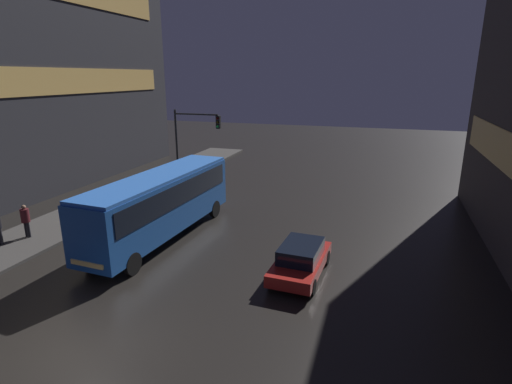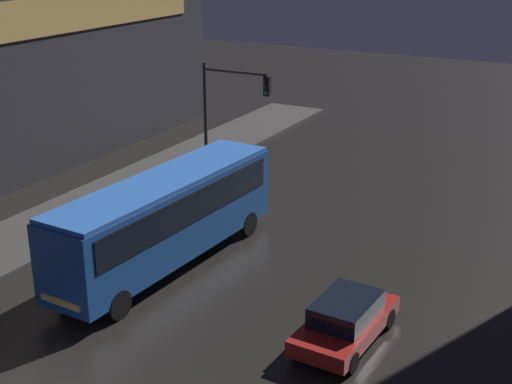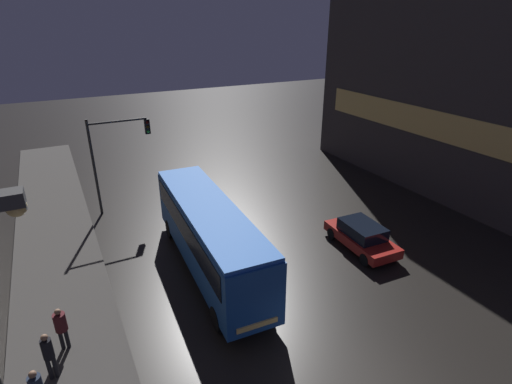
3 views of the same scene
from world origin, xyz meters
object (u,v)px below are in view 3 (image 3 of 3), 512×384
object	(u,v)px
traffic_light_main	(114,148)
street_lamp_sidewalk	(3,357)
pedestrian_mid	(48,353)
bus_near	(209,231)
car_taxi	(362,236)
pedestrian_near	(61,325)

from	to	relation	value
traffic_light_main	street_lamp_sidewalk	world-z (taller)	street_lamp_sidewalk
pedestrian_mid	traffic_light_main	size ratio (longest dim) A/B	0.31
bus_near	traffic_light_main	distance (m)	9.32
car_taxi	pedestrian_mid	xyz separation A→B (m)	(-14.76, -1.83, 0.49)
street_lamp_sidewalk	pedestrian_mid	bearing A→B (deg)	89.64
car_taxi	pedestrian_near	xyz separation A→B (m)	(-14.32, -0.60, 0.48)
pedestrian_near	street_lamp_sidewalk	world-z (taller)	street_lamp_sidewalk
pedestrian_mid	street_lamp_sidewalk	world-z (taller)	street_lamp_sidewalk
car_taxi	street_lamp_sidewalk	xyz separation A→B (m)	(-14.79, -6.91, 5.03)
pedestrian_near	traffic_light_main	distance (m)	12.19
pedestrian_mid	bus_near	bearing A→B (deg)	-129.35
bus_near	street_lamp_sidewalk	world-z (taller)	street_lamp_sidewalk
pedestrian_mid	traffic_light_main	xyz separation A→B (m)	(4.48, 12.38, 2.82)
pedestrian_mid	street_lamp_sidewalk	distance (m)	6.81
bus_near	street_lamp_sidewalk	bearing A→B (deg)	53.95
car_taxi	pedestrian_mid	bearing A→B (deg)	10.00
bus_near	pedestrian_mid	bearing A→B (deg)	30.25
car_taxi	traffic_light_main	bearing A→B (deg)	-42.83
bus_near	pedestrian_near	world-z (taller)	bus_near
bus_near	street_lamp_sidewalk	xyz separation A→B (m)	(-7.05, -8.70, 3.64)
car_taxi	street_lamp_sidewalk	bearing A→B (deg)	27.97
pedestrian_near	traffic_light_main	size ratio (longest dim) A/B	0.30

